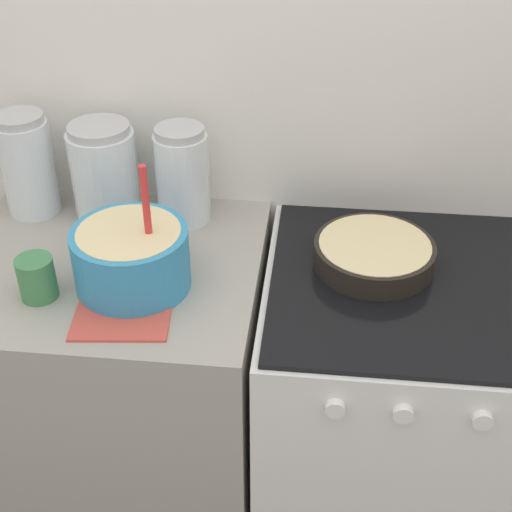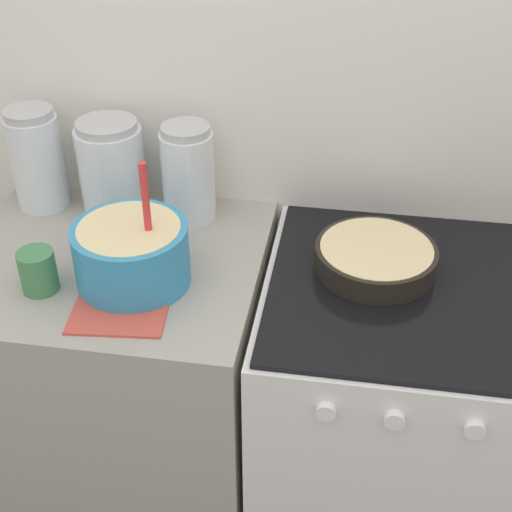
# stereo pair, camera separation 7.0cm
# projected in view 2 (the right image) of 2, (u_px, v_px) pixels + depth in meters

# --- Properties ---
(wall_back) EXTENTS (4.51, 0.05, 2.40)m
(wall_back) POSITION_uv_depth(u_px,v_px,m) (281.00, 94.00, 1.72)
(wall_back) COLOR white
(wall_back) RESTS_ON ground_plane
(countertop_cabinet) EXTENTS (0.71, 0.63, 0.91)m
(countertop_cabinet) POSITION_uv_depth(u_px,v_px,m) (128.00, 397.00, 1.91)
(countertop_cabinet) COLOR #9E998E
(countertop_cabinet) RESTS_ON ground_plane
(stove) EXTENTS (0.74, 0.64, 0.91)m
(stove) POSITION_uv_depth(u_px,v_px,m) (408.00, 431.00, 1.81)
(stove) COLOR silver
(stove) RESTS_ON ground_plane
(mixing_bowl) EXTENTS (0.25, 0.25, 0.29)m
(mixing_bowl) POSITION_uv_depth(u_px,v_px,m) (131.00, 251.00, 1.53)
(mixing_bowl) COLOR #338CBF
(mixing_bowl) RESTS_ON countertop_cabinet
(baking_pan) EXTENTS (0.27, 0.27, 0.06)m
(baking_pan) POSITION_uv_depth(u_px,v_px,m) (376.00, 257.00, 1.60)
(baking_pan) COLOR black
(baking_pan) RESTS_ON stove
(storage_jar_left) EXTENTS (0.13, 0.13, 0.26)m
(storage_jar_left) POSITION_uv_depth(u_px,v_px,m) (38.00, 165.00, 1.79)
(storage_jar_left) COLOR silver
(storage_jar_left) RESTS_ON countertop_cabinet
(storage_jar_middle) EXTENTS (0.16, 0.16, 0.24)m
(storage_jar_middle) POSITION_uv_depth(u_px,v_px,m) (112.00, 174.00, 1.77)
(storage_jar_middle) COLOR silver
(storage_jar_middle) RESTS_ON countertop_cabinet
(storage_jar_right) EXTENTS (0.13, 0.13, 0.25)m
(storage_jar_right) POSITION_uv_depth(u_px,v_px,m) (188.00, 179.00, 1.74)
(storage_jar_right) COLOR silver
(storage_jar_right) RESTS_ON countertop_cabinet
(tin_can) EXTENTS (0.08, 0.08, 0.10)m
(tin_can) POSITION_uv_depth(u_px,v_px,m) (38.00, 271.00, 1.53)
(tin_can) COLOR #3F7F4C
(tin_can) RESTS_ON countertop_cabinet
(recipe_page) EXTENTS (0.22, 0.27, 0.01)m
(recipe_page) POSITION_uv_depth(u_px,v_px,m) (125.00, 297.00, 1.52)
(recipe_page) COLOR #CC4C3F
(recipe_page) RESTS_ON countertop_cabinet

